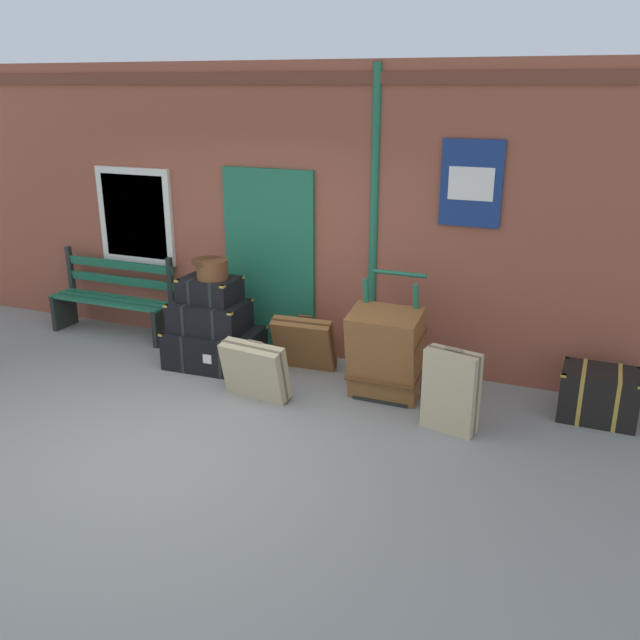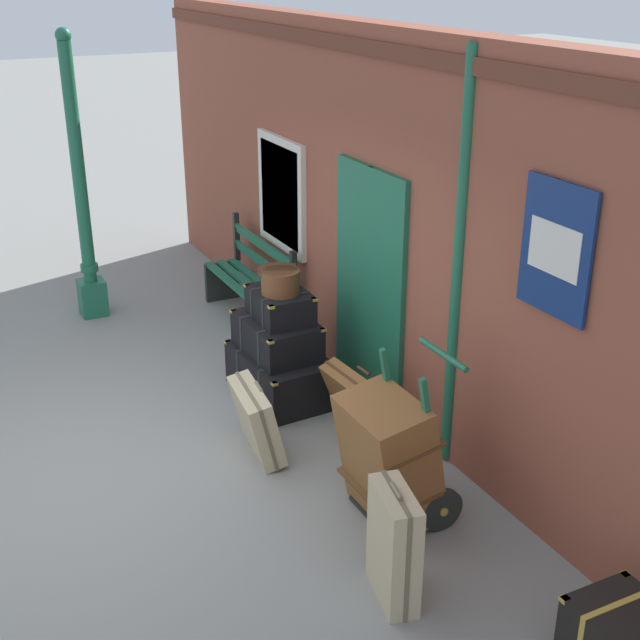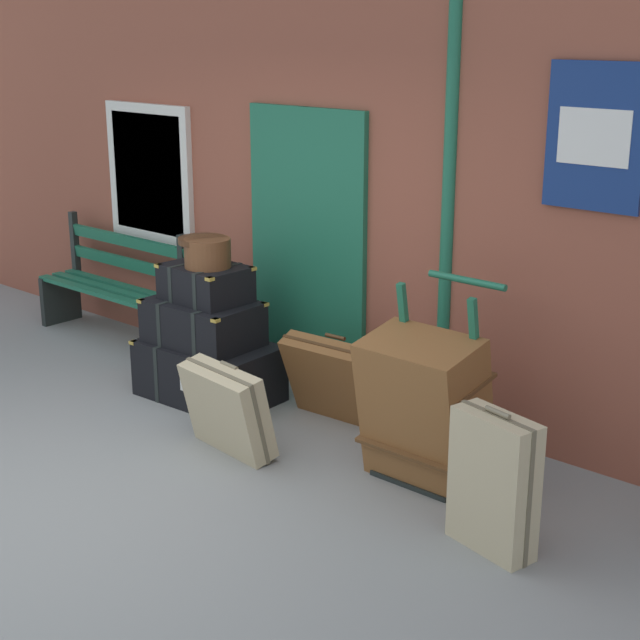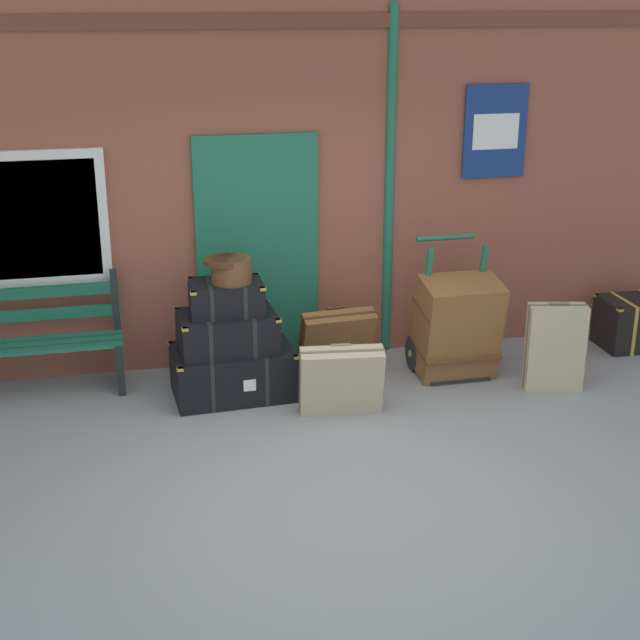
% 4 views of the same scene
% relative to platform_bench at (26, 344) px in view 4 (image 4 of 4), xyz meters
% --- Properties ---
extents(ground_plane, '(60.00, 60.00, 0.00)m').
position_rel_platform_bench_xyz_m(ground_plane, '(2.21, -2.16, -0.44)').
color(ground_plane, gray).
extents(brick_facade, '(10.40, 0.35, 3.20)m').
position_rel_platform_bench_xyz_m(brick_facade, '(2.20, 0.44, 1.15)').
color(brick_facade, brown).
rests_on(brick_facade, ground).
extents(platform_bench, '(1.60, 0.43, 1.01)m').
position_rel_platform_bench_xyz_m(platform_bench, '(0.00, 0.00, 0.00)').
color(platform_bench, '#1E6647').
rests_on(platform_bench, ground).
extents(steamer_trunk_base, '(1.04, 0.70, 0.43)m').
position_rel_platform_bench_xyz_m(steamer_trunk_base, '(1.69, -0.44, -0.23)').
color(steamer_trunk_base, black).
rests_on(steamer_trunk_base, ground).
extents(steamer_trunk_middle, '(0.83, 0.59, 0.33)m').
position_rel_platform_bench_xyz_m(steamer_trunk_middle, '(1.65, -0.45, 0.14)').
color(steamer_trunk_middle, black).
rests_on(steamer_trunk_middle, steamer_trunk_base).
extents(steamer_trunk_top, '(0.62, 0.46, 0.27)m').
position_rel_platform_bench_xyz_m(steamer_trunk_top, '(1.66, -0.41, 0.43)').
color(steamer_trunk_top, black).
rests_on(steamer_trunk_top, steamer_trunk_middle).
extents(round_hatbox, '(0.39, 0.35, 0.21)m').
position_rel_platform_bench_xyz_m(round_hatbox, '(1.70, -0.42, 0.67)').
color(round_hatbox, brown).
rests_on(round_hatbox, steamer_trunk_top).
extents(porters_trolley, '(0.71, 0.58, 1.20)m').
position_rel_platform_bench_xyz_m(porters_trolley, '(3.67, -0.33, -0.17)').
color(porters_trolley, black).
rests_on(porters_trolley, ground).
extents(large_brown_trunk, '(0.70, 0.59, 0.94)m').
position_rel_platform_bench_xyz_m(large_brown_trunk, '(3.67, -0.50, 0.03)').
color(large_brown_trunk, brown).
rests_on(large_brown_trunk, ground).
extents(suitcase_slate, '(0.70, 0.38, 0.60)m').
position_rel_platform_bench_xyz_m(suitcase_slate, '(2.49, -1.01, -0.15)').
color(suitcase_slate, tan).
rests_on(suitcase_slate, ground).
extents(suitcase_olive, '(0.68, 0.42, 0.62)m').
position_rel_platform_bench_xyz_m(suitcase_olive, '(2.66, -0.17, -0.14)').
color(suitcase_olive, brown).
rests_on(suitcase_olive, ground).
extents(suitcase_tan, '(0.52, 0.30, 0.80)m').
position_rel_platform_bench_xyz_m(suitcase_tan, '(4.41, -0.91, -0.07)').
color(suitcase_tan, tan).
rests_on(suitcase_tan, ground).
extents(corner_trunk, '(0.69, 0.50, 0.49)m').
position_rel_platform_bench_xyz_m(corner_trunk, '(5.64, -0.17, -0.20)').
color(corner_trunk, black).
rests_on(corner_trunk, ground).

